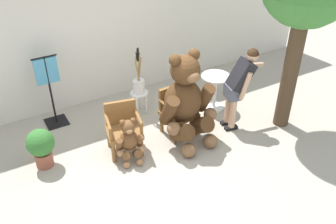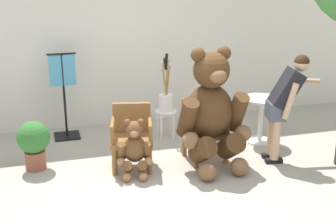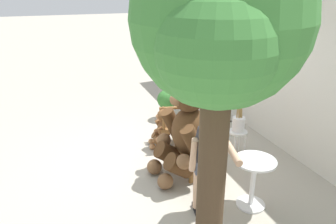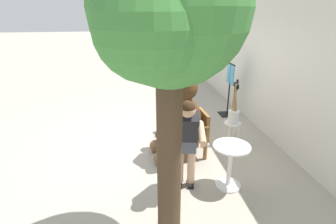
# 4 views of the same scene
# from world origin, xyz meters

# --- Properties ---
(ground_plane) EXTENTS (60.00, 60.00, 0.00)m
(ground_plane) POSITION_xyz_m (0.00, 0.00, 0.00)
(ground_plane) COLOR #A8A091
(back_wall) EXTENTS (10.00, 0.16, 2.80)m
(back_wall) POSITION_xyz_m (0.00, 2.40, 1.40)
(back_wall) COLOR silver
(back_wall) RESTS_ON ground
(wooden_chair_left) EXTENTS (0.66, 0.63, 0.86)m
(wooden_chair_left) POSITION_xyz_m (-0.51, 0.53, 0.46)
(wooden_chair_left) COLOR brown
(wooden_chair_left) RESTS_ON ground
(wooden_chair_right) EXTENTS (0.59, 0.55, 0.86)m
(wooden_chair_right) POSITION_xyz_m (0.52, 0.54, 0.46)
(wooden_chair_right) COLOR brown
(wooden_chair_right) RESTS_ON ground
(teddy_bear_large) EXTENTS (0.99, 0.96, 1.65)m
(teddy_bear_large) POSITION_xyz_m (0.53, 0.27, 0.81)
(teddy_bear_large) COLOR #4C3019
(teddy_bear_large) RESTS_ON ground
(teddy_bear_small) EXTENTS (0.48, 0.48, 0.77)m
(teddy_bear_small) POSITION_xyz_m (-0.54, 0.25, 0.38)
(teddy_bear_small) COLOR brown
(teddy_bear_small) RESTS_ON ground
(person_visitor) EXTENTS (0.84, 0.48, 1.52)m
(person_visitor) POSITION_xyz_m (1.55, 0.15, 0.91)
(person_visitor) COLOR black
(person_visitor) RESTS_ON ground
(white_stool) EXTENTS (0.34, 0.34, 0.46)m
(white_stool) POSITION_xyz_m (0.21, 1.41, 0.36)
(white_stool) COLOR white
(white_stool) RESTS_ON ground
(brush_bucket) EXTENTS (0.22, 0.22, 0.90)m
(brush_bucket) POSITION_xyz_m (0.21, 1.41, 0.66)
(brush_bucket) COLOR white
(brush_bucket) RESTS_ON white_stool
(round_side_table) EXTENTS (0.56, 0.56, 0.72)m
(round_side_table) POSITION_xyz_m (1.57, 0.84, 0.45)
(round_side_table) COLOR white
(round_side_table) RESTS_ON ground
(potted_plant) EXTENTS (0.44, 0.44, 0.68)m
(potted_plant) POSITION_xyz_m (-1.81, 0.80, 0.40)
(potted_plant) COLOR brown
(potted_plant) RESTS_ON ground
(clothing_display_stand) EXTENTS (0.44, 0.40, 1.36)m
(clothing_display_stand) POSITION_xyz_m (-1.31, 1.89, 0.72)
(clothing_display_stand) COLOR black
(clothing_display_stand) RESTS_ON ground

